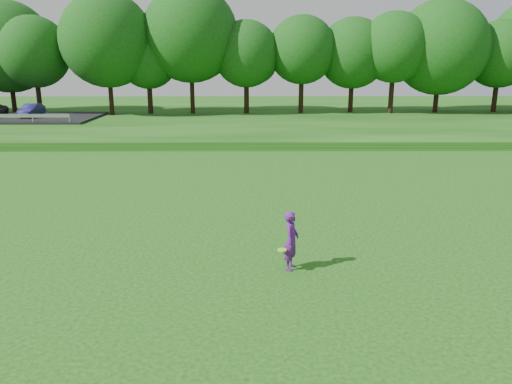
{
  "coord_description": "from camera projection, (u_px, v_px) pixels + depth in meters",
  "views": [
    {
      "loc": [
        2.61,
        -14.28,
        6.07
      ],
      "look_at": [
        2.78,
        3.49,
        1.3
      ],
      "focal_mm": 35.0,
      "sensor_mm": 36.0,
      "label": 1
    }
  ],
  "objects": [
    {
      "name": "ground",
      "position": [
        167.0,
        262.0,
        15.34
      ],
      "size": [
        140.0,
        140.0,
        0.0
      ],
      "primitive_type": "plane",
      "color": "#19470D",
      "rests_on": "ground"
    },
    {
      "name": "woman",
      "position": [
        291.0,
        241.0,
        14.66
      ],
      "size": [
        0.73,
        0.82,
        1.78
      ],
      "color": "#5E1B7D",
      "rests_on": "ground"
    },
    {
      "name": "walking_path",
      "position": [
        214.0,
        148.0,
        34.66
      ],
      "size": [
        130.0,
        1.6,
        0.04
      ],
      "primitive_type": "cube",
      "color": "gray",
      "rests_on": "ground"
    },
    {
      "name": "treeline",
      "position": [
        225.0,
        38.0,
        49.95
      ],
      "size": [
        104.0,
        7.0,
        15.0
      ],
      "primitive_type": null,
      "color": "#104811",
      "rests_on": "berm"
    },
    {
      "name": "berm",
      "position": [
        224.0,
        120.0,
        48.1
      ],
      "size": [
        130.0,
        30.0,
        0.6
      ],
      "primitive_type": "cube",
      "color": "#19470D",
      "rests_on": "ground"
    }
  ]
}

